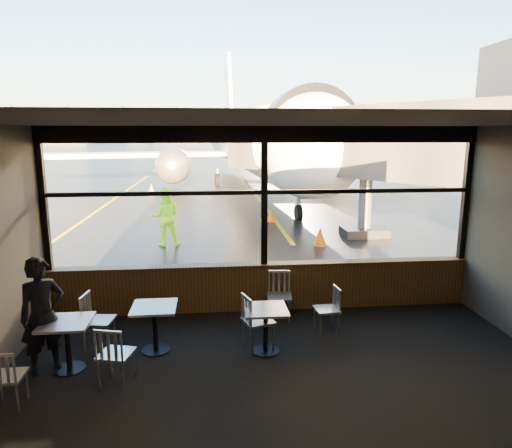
{
  "coord_description": "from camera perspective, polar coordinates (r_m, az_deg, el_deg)",
  "views": [
    {
      "loc": [
        -0.98,
        -8.34,
        3.38
      ],
      "look_at": [
        -0.05,
        1.0,
        1.5
      ],
      "focal_mm": 32.0,
      "sensor_mm": 36.0,
      "label": 1
    }
  ],
  "objects": [
    {
      "name": "ground_plane",
      "position": [
        128.39,
        -5.3,
        9.75
      ],
      "size": [
        520.0,
        520.0,
        0.0
      ],
      "primitive_type": "plane",
      "color": "black",
      "rests_on": "ground"
    },
    {
      "name": "carpet_floor",
      "position": [
        6.39,
        4.28,
        -20.53
      ],
      "size": [
        8.0,
        6.0,
        0.01
      ],
      "primitive_type": "cube",
      "color": "black",
      "rests_on": "ground"
    },
    {
      "name": "ceiling",
      "position": [
        5.43,
        4.84,
        12.57
      ],
      "size": [
        8.0,
        6.0,
        0.04
      ],
      "primitive_type": "cube",
      "color": "#38332D",
      "rests_on": "ground"
    },
    {
      "name": "wall_back",
      "position": [
        3.01,
        15.39,
        -21.8
      ],
      "size": [
        8.0,
        0.04,
        3.5
      ],
      "primitive_type": "cube",
      "color": "#4A433B",
      "rests_on": "ground"
    },
    {
      "name": "window_sill",
      "position": [
        8.89,
        0.98,
        -7.91
      ],
      "size": [
        8.0,
        0.28,
        0.9
      ],
      "primitive_type": "cube",
      "color": "#543719",
      "rests_on": "ground"
    },
    {
      "name": "window_header",
      "position": [
        8.4,
        1.05,
        11.12
      ],
      "size": [
        8.0,
        0.18,
        0.3
      ],
      "primitive_type": "cube",
      "color": "black",
      "rests_on": "ground"
    },
    {
      "name": "mullion_left",
      "position": [
        8.93,
        -25.06,
        2.67
      ],
      "size": [
        0.12,
        0.12,
        2.6
      ],
      "primitive_type": "cube",
      "color": "black",
      "rests_on": "ground"
    },
    {
      "name": "mullion_centre",
      "position": [
        8.48,
        1.02,
        3.33
      ],
      "size": [
        0.12,
        0.12,
        2.6
      ],
      "primitive_type": "cube",
      "color": "black",
      "rests_on": "ground"
    },
    {
      "name": "mullion_right",
      "position": [
        9.76,
        24.77,
        3.34
      ],
      "size": [
        0.12,
        0.12,
        2.6
      ],
      "primitive_type": "cube",
      "color": "black",
      "rests_on": "ground"
    },
    {
      "name": "window_transom",
      "position": [
        8.47,
        1.02,
        4.0
      ],
      "size": [
        8.0,
        0.1,
        0.08
      ],
      "primitive_type": "cube",
      "color": "black",
      "rests_on": "ground"
    },
    {
      "name": "airliner",
      "position": [
        29.36,
        -0.35,
        15.11
      ],
      "size": [
        31.12,
        36.57,
        10.65
      ],
      "primitive_type": null,
      "rotation": [
        0.0,
        0.0,
        0.06
      ],
      "color": "white",
      "rests_on": "ground_plane"
    },
    {
      "name": "jet_bridge",
      "position": [
        14.62,
        12.7,
        6.76
      ],
      "size": [
        8.58,
        10.48,
        4.57
      ],
      "primitive_type": null,
      "color": "#2F2F32",
      "rests_on": "ground_plane"
    },
    {
      "name": "cafe_table_near",
      "position": [
        7.28,
        1.21,
        -13.14
      ],
      "size": [
        0.66,
        0.66,
        0.72
      ],
      "primitive_type": null,
      "color": "#ACA69E",
      "rests_on": "carpet_floor"
    },
    {
      "name": "cafe_table_mid",
      "position": [
        7.48,
        -12.5,
        -12.66
      ],
      "size": [
        0.68,
        0.68,
        0.75
      ],
      "primitive_type": null,
      "color": "#A7A299",
      "rests_on": "carpet_floor"
    },
    {
      "name": "cafe_table_left",
      "position": [
        7.3,
        -22.45,
        -13.89
      ],
      "size": [
        0.68,
        0.68,
        0.75
      ],
      "primitive_type": null,
      "color": "#9B958E",
      "rests_on": "carpet_floor"
    },
    {
      "name": "chair_near_e",
      "position": [
        8.02,
        8.8,
        -10.57
      ],
      "size": [
        0.48,
        0.48,
        0.82
      ],
      "primitive_type": null,
      "rotation": [
        0.0,
        0.0,
        1.66
      ],
      "color": "beige",
      "rests_on": "carpet_floor"
    },
    {
      "name": "chair_near_w",
      "position": [
        7.35,
        0.27,
        -12.1
      ],
      "size": [
        0.63,
        0.63,
        0.92
      ],
      "primitive_type": null,
      "rotation": [
        0.0,
        0.0,
        -1.26
      ],
      "color": "#ACA89B",
      "rests_on": "carpet_floor"
    },
    {
      "name": "chair_near_n",
      "position": [
        8.39,
        2.94,
        -9.11
      ],
      "size": [
        0.55,
        0.55,
        0.91
      ],
      "primitive_type": null,
      "rotation": [
        0.0,
        0.0,
        3.03
      ],
      "color": "beige",
      "rests_on": "carpet_floor"
    },
    {
      "name": "chair_mid_s",
      "position": [
        6.66,
        -17.09,
        -15.35
      ],
      "size": [
        0.59,
        0.59,
        0.89
      ],
      "primitive_type": null,
      "rotation": [
        0.0,
        0.0,
        -0.25
      ],
      "color": "beige",
      "rests_on": "carpet_floor"
    },
    {
      "name": "chair_mid_w",
      "position": [
        7.76,
        -19.03,
        -11.43
      ],
      "size": [
        0.56,
        0.56,
        0.92
      ],
      "primitive_type": null,
      "rotation": [
        0.0,
        0.0,
        -1.7
      ],
      "color": "#BCB6A9",
      "rests_on": "carpet_floor"
    },
    {
      "name": "chair_left_s",
      "position": [
        6.7,
        -28.65,
        -16.47
      ],
      "size": [
        0.46,
        0.46,
        0.82
      ],
      "primitive_type": null,
      "rotation": [
        0.0,
        0.0,
        0.02
      ],
      "color": "beige",
      "rests_on": "carpet_floor"
    },
    {
      "name": "passenger",
      "position": [
        7.21,
        -25.13,
        -10.35
      ],
      "size": [
        0.74,
        0.68,
        1.69
      ],
      "primitive_type": "imported",
      "rotation": [
        0.0,
        0.0,
        0.6
      ],
      "color": "black",
      "rests_on": "carpet_floor"
    },
    {
      "name": "ground_crew",
      "position": [
        14.06,
        -11.25,
        0.91
      ],
      "size": [
        0.91,
        0.73,
        1.78
      ],
      "primitive_type": "imported",
      "rotation": [
        0.0,
        0.0,
        3.2
      ],
      "color": "#BFF219",
      "rests_on": "ground_plane"
    },
    {
      "name": "cone_nose",
      "position": [
        17.7,
        1.86,
        1.12
      ],
      "size": [
        0.36,
        0.36,
        0.5
      ],
      "primitive_type": "cone",
      "color": "#FF4E08",
      "rests_on": "ground_plane"
    },
    {
      "name": "cone_wing",
      "position": [
        27.02,
        -12.94,
        4.38
      ],
      "size": [
        0.37,
        0.37,
        0.51
      ],
      "primitive_type": "cone",
      "color": "#F15907",
      "rests_on": "ground_plane"
    },
    {
      "name": "hangar_left",
      "position": [
        200.6,
        -26.28,
        10.77
      ],
      "size": [
        45.0,
        18.0,
        11.0
      ],
      "primitive_type": null,
      "color": "silver",
      "rests_on": "ground_plane"
    },
    {
      "name": "hangar_mid",
      "position": [
        193.35,
        -5.48,
        11.74
      ],
      "size": [
        38.0,
        15.0,
        10.0
      ],
      "primitive_type": null,
      "color": "silver",
      "rests_on": "ground_plane"
    },
    {
      "name": "hangar_right",
      "position": [
        196.08,
        12.73,
        11.8
      ],
      "size": [
        50.0,
        20.0,
        12.0
      ],
      "primitive_type": null,
      "color": "silver",
      "rests_on": "ground_plane"
    },
    {
      "name": "fuel_tank_a",
      "position": [
        192.54,
        -14.59,
        10.84
      ],
      "size": [
        8.0,
        8.0,
        6.0
      ],
      "primitive_type": "cylinder",
      "color": "silver",
      "rests_on": "ground_plane"
    },
    {
      "name": "fuel_tank_b",
      "position": [
        191.29,
        -11.58,
        10.97
      ],
      "size": [
        8.0,
        8.0,
        6.0
      ],
      "primitive_type": "cylinder",
      "color": "silver",
      "rests_on": "ground_plane"
    },
    {
      "name": "fuel_tank_c",
      "position": [
        190.56,
        -8.53,
        11.07
      ],
      "size": [
        8.0,
        8.0,
        6.0
      ],
      "primitive_type": "cylinder",
      "color": "silver",
      "rests_on": "ground_plane"
    },
    {
      "name": "treeline",
      "position": [
        218.36,
        -5.52,
        11.94
      ],
      "size": [
        360.0,
        3.0,
        12.0
      ],
      "primitive_type": "cube",
      "color": "black",
      "rests_on": "ground_plane"
    },
    {
      "name": "cone_extra",
      "position": [
        14.04,
        7.99,
        -1.54
      ],
      "size": [
        0.41,
        0.41,
        0.57
      ],
      "primitive_type": "cone",
      "color": "#FA6007",
      "rests_on": "ground_plane"
    }
  ]
}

